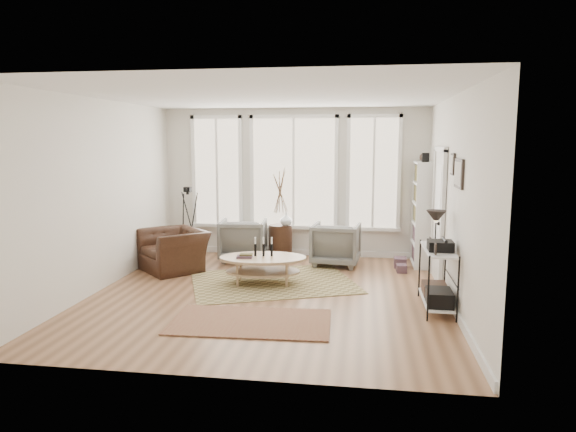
% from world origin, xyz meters
% --- Properties ---
extents(room, '(5.50, 5.54, 2.90)m').
position_xyz_m(room, '(0.02, 0.03, 1.43)').
color(room, '#9A6C49').
rests_on(room, ground).
extents(bay_window, '(4.14, 0.12, 2.24)m').
position_xyz_m(bay_window, '(0.00, 2.71, 1.61)').
color(bay_window, '#D5B78E').
rests_on(bay_window, ground).
extents(door, '(0.09, 1.06, 2.22)m').
position_xyz_m(door, '(2.57, 1.15, 1.12)').
color(door, silver).
rests_on(door, ground).
extents(bookcase, '(0.31, 0.85, 2.06)m').
position_xyz_m(bookcase, '(2.44, 2.23, 0.96)').
color(bookcase, white).
rests_on(bookcase, ground).
extents(low_shelf, '(0.38, 1.08, 1.30)m').
position_xyz_m(low_shelf, '(2.38, -0.30, 0.51)').
color(low_shelf, white).
rests_on(low_shelf, ground).
extents(wall_art, '(0.04, 0.88, 0.44)m').
position_xyz_m(wall_art, '(2.58, -0.27, 1.88)').
color(wall_art, black).
rests_on(wall_art, ground).
extents(rug_main, '(3.05, 2.69, 0.01)m').
position_xyz_m(rug_main, '(-0.06, 0.66, 0.01)').
color(rug_main, brown).
rests_on(rug_main, ground).
extents(rug_runner, '(2.05, 1.19, 0.01)m').
position_xyz_m(rug_runner, '(-0.01, -1.21, 0.01)').
color(rug_runner, maroon).
rests_on(rug_runner, ground).
extents(coffee_table, '(1.48, 1.04, 0.64)m').
position_xyz_m(coffee_table, '(-0.21, 0.57, 0.34)').
color(coffee_table, tan).
rests_on(coffee_table, ground).
extents(armchair_left, '(0.93, 0.96, 0.80)m').
position_xyz_m(armchair_left, '(-0.89, 2.13, 0.40)').
color(armchair_left, slate).
rests_on(armchair_left, ground).
extents(armchair_right, '(0.92, 0.94, 0.78)m').
position_xyz_m(armchair_right, '(0.89, 2.00, 0.39)').
color(armchair_right, slate).
rests_on(armchair_right, ground).
extents(side_table, '(0.45, 0.45, 1.88)m').
position_xyz_m(side_table, '(-0.20, 2.31, 0.90)').
color(side_table, '#341D12').
rests_on(side_table, ground).
extents(vase, '(0.30, 0.30, 0.24)m').
position_xyz_m(vase, '(-0.08, 2.25, 0.79)').
color(vase, silver).
rests_on(vase, side_table).
extents(accent_chair, '(1.46, 1.46, 0.72)m').
position_xyz_m(accent_chair, '(-1.93, 1.20, 0.36)').
color(accent_chair, '#341D12').
rests_on(accent_chair, ground).
extents(tripod_camera, '(0.49, 0.49, 1.38)m').
position_xyz_m(tripod_camera, '(-2.03, 2.28, 0.64)').
color(tripod_camera, black).
rests_on(tripod_camera, ground).
extents(book_stack_near, '(0.22, 0.28, 0.18)m').
position_xyz_m(book_stack_near, '(2.05, 1.98, 0.09)').
color(book_stack_near, brown).
rests_on(book_stack_near, ground).
extents(book_stack_far, '(0.18, 0.22, 0.14)m').
position_xyz_m(book_stack_far, '(2.05, 1.62, 0.07)').
color(book_stack_far, brown).
rests_on(book_stack_far, ground).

